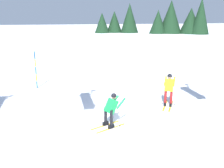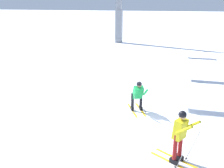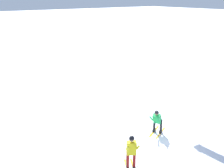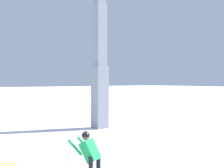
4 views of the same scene
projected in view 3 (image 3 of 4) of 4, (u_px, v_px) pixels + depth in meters
name	position (u px, v px, depth m)	size (l,w,h in m)	color
ground_plane	(153.00, 140.00, 15.72)	(260.00, 260.00, 0.00)	white
skier_carving_main	(157.00, 120.00, 16.25)	(1.69, 1.22, 1.62)	yellow
skier_distant_uphill	(131.00, 150.00, 12.74)	(1.24, 1.71, 1.80)	yellow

